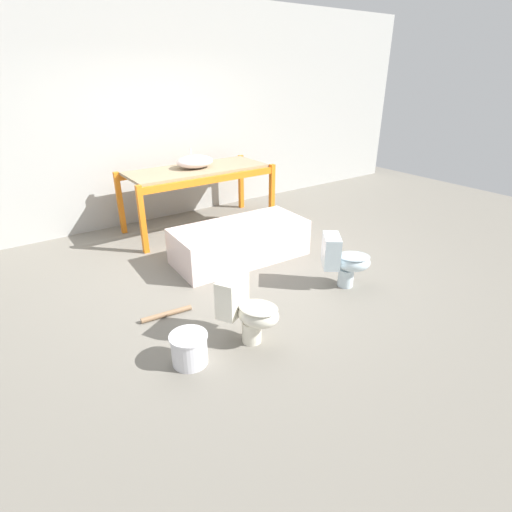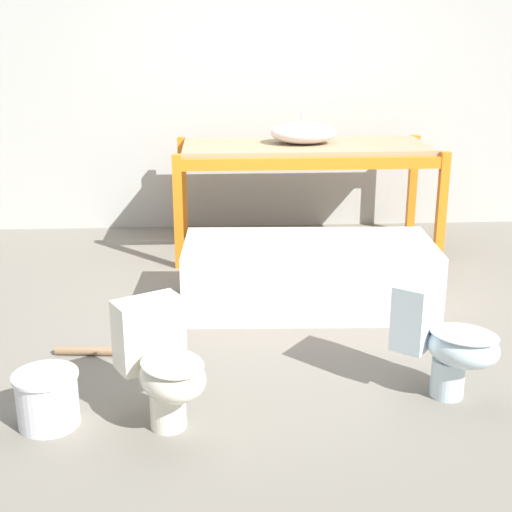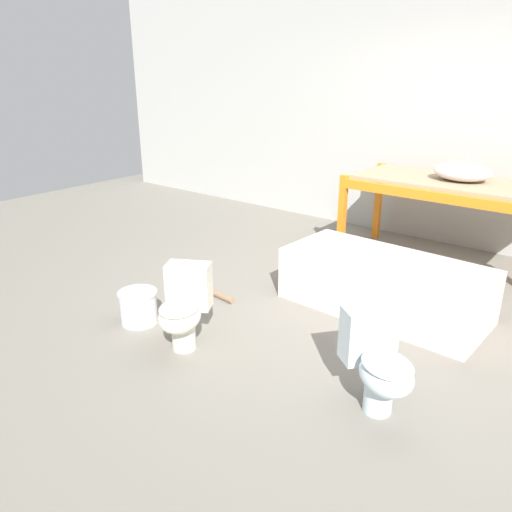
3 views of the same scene
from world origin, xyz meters
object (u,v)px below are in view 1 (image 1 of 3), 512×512
Objects in this scene: toilet_far at (344,259)px; bucket_white at (189,348)px; toilet_near at (248,309)px; sink_basin at (195,162)px; bathtub_main at (240,239)px.

toilet_far is 1.99m from bucket_white.
sink_basin is at bearing 41.33° from toilet_near.
sink_basin is at bearing 87.49° from bathtub_main.
toilet_far is at bearing -64.28° from bathtub_main.
toilet_far is (0.54, -1.25, 0.06)m from bathtub_main.
bathtub_main is at bearing 29.82° from toilet_near.
toilet_near reaches higher than bathtub_main.
toilet_near is at bearing 136.12° from toilet_far.
bucket_white is (-0.56, 0.02, -0.18)m from toilet_near.
bucket_white is at bearing 133.04° from toilet_far.
bucket_white is at bearing 148.48° from toilet_near.
sink_basin is 3.30m from bucket_white.
toilet_far is (1.42, 0.21, 0.00)m from toilet_near.
sink_basin is 3.05m from toilet_near.
toilet_far reaches higher than bathtub_main.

